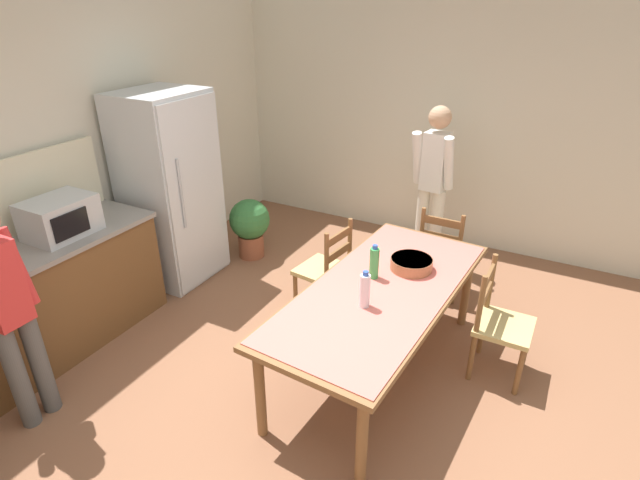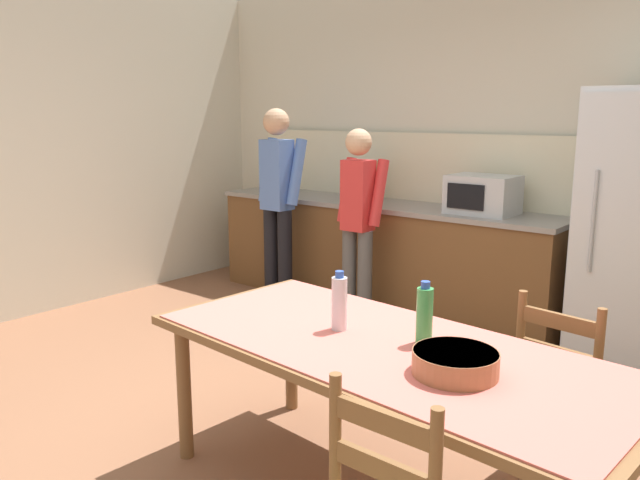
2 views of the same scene
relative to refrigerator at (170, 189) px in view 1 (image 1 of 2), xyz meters
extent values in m
plane|color=brown|center=(-1.08, -2.19, -0.94)|extent=(8.32, 8.32, 0.00)
cube|color=beige|center=(-1.08, 0.47, 0.51)|extent=(6.52, 0.12, 2.90)
cube|color=beige|center=(2.18, -2.19, 0.51)|extent=(0.12, 5.20, 2.90)
cube|color=silver|center=(0.00, 0.01, 0.00)|extent=(0.77, 0.68, 1.87)
cube|color=silver|center=(0.00, -0.34, 0.00)|extent=(0.74, 0.02, 1.80)
cylinder|color=#A5AAB2|center=(-0.23, -0.36, 0.09)|extent=(0.02, 0.02, 0.66)
cube|color=#B2B7BC|center=(-1.17, 0.02, 0.15)|extent=(0.50, 0.38, 0.30)
cube|color=black|center=(-1.22, -0.17, 0.15)|extent=(0.30, 0.01, 0.19)
cylinder|color=brown|center=(-1.44, -2.70, -0.58)|extent=(0.07, 0.07, 0.71)
cylinder|color=brown|center=(0.49, -2.83, -0.58)|extent=(0.07, 0.07, 0.71)
cylinder|color=brown|center=(-1.39, -1.96, -0.58)|extent=(0.07, 0.07, 0.71)
cylinder|color=brown|center=(0.54, -2.10, -0.58)|extent=(0.07, 0.07, 0.71)
cube|color=brown|center=(-0.45, -2.40, -0.21)|extent=(2.19, 1.08, 0.04)
cube|color=#D1665B|center=(-0.45, -2.40, -0.19)|extent=(2.11, 1.04, 0.01)
cylinder|color=silver|center=(-0.71, -2.38, -0.06)|extent=(0.07, 0.07, 0.24)
cylinder|color=#2D51B2|center=(-0.71, -2.38, 0.07)|extent=(0.04, 0.04, 0.03)
cylinder|color=green|center=(-0.33, -2.29, -0.06)|extent=(0.07, 0.07, 0.24)
cylinder|color=#2D51B2|center=(-0.33, -2.29, 0.07)|extent=(0.04, 0.04, 0.03)
cylinder|color=#9E6642|center=(-0.08, -2.49, -0.14)|extent=(0.32, 0.32, 0.09)
cylinder|color=#9E6642|center=(-0.08, -2.49, -0.10)|extent=(0.31, 0.31, 0.02)
cylinder|color=brown|center=(0.29, -1.49, -0.73)|extent=(0.04, 0.04, 0.41)
cylinder|color=brown|center=(-0.07, -1.44, -0.73)|extent=(0.04, 0.04, 0.41)
cylinder|color=brown|center=(0.24, -1.82, -0.73)|extent=(0.04, 0.04, 0.41)
cylinder|color=brown|center=(-0.11, -1.78, -0.73)|extent=(0.04, 0.04, 0.41)
cube|color=tan|center=(0.09, -1.63, -0.51)|extent=(0.47, 0.45, 0.04)
cylinder|color=brown|center=(0.24, -1.82, -0.26)|extent=(0.04, 0.04, 0.46)
cylinder|color=brown|center=(-0.11, -1.78, -0.26)|extent=(0.04, 0.04, 0.46)
cube|color=brown|center=(0.06, -1.80, -0.13)|extent=(0.36, 0.07, 0.07)
cube|color=brown|center=(0.06, -1.80, -0.28)|extent=(0.36, 0.07, 0.07)
cylinder|color=brown|center=(1.11, -2.68, -0.73)|extent=(0.04, 0.04, 0.41)
cylinder|color=brown|center=(1.12, -2.32, -0.73)|extent=(0.04, 0.04, 0.41)
cylinder|color=brown|center=(0.77, -2.67, -0.73)|extent=(0.04, 0.04, 0.41)
cylinder|color=brown|center=(0.78, -2.31, -0.73)|extent=(0.04, 0.04, 0.41)
cube|color=tan|center=(0.95, -2.49, -0.51)|extent=(0.41, 0.43, 0.04)
cylinder|color=brown|center=(0.77, -2.67, -0.26)|extent=(0.04, 0.04, 0.46)
cylinder|color=brown|center=(0.78, -2.31, -0.26)|extent=(0.04, 0.04, 0.46)
cube|color=brown|center=(0.78, -2.49, -0.13)|extent=(0.03, 0.36, 0.07)
cube|color=brown|center=(0.78, -2.49, -0.28)|extent=(0.03, 0.36, 0.07)
cylinder|color=brown|center=(-0.21, -3.39, -0.73)|extent=(0.04, 0.04, 0.41)
cylinder|color=brown|center=(0.15, -3.40, -0.73)|extent=(0.04, 0.04, 0.41)
cylinder|color=brown|center=(-0.20, -3.05, -0.73)|extent=(0.04, 0.04, 0.41)
cylinder|color=brown|center=(0.16, -3.06, -0.73)|extent=(0.04, 0.04, 0.41)
cube|color=tan|center=(-0.03, -3.23, -0.51)|extent=(0.42, 0.40, 0.04)
cylinder|color=brown|center=(-0.20, -3.05, -0.26)|extent=(0.04, 0.04, 0.46)
cylinder|color=brown|center=(0.16, -3.06, -0.26)|extent=(0.04, 0.04, 0.46)
cube|color=brown|center=(-0.02, -3.06, -0.13)|extent=(0.36, 0.03, 0.07)
cube|color=brown|center=(-0.02, -3.06, -0.28)|extent=(0.36, 0.03, 0.07)
cylinder|color=#4C4C4C|center=(-2.06, -0.51, -0.54)|extent=(0.12, 0.12, 0.79)
cylinder|color=#4C4C4C|center=(-1.90, -0.51, -0.54)|extent=(0.12, 0.12, 0.79)
cube|color=red|center=(-1.98, -0.51, 0.13)|extent=(0.22, 0.18, 0.56)
cylinder|color=red|center=(-1.82, -0.45, 0.16)|extent=(0.09, 0.21, 0.53)
cylinder|color=silver|center=(1.46, -2.27, -0.52)|extent=(0.13, 0.13, 0.84)
cylinder|color=silver|center=(1.48, -2.10, -0.52)|extent=(0.13, 0.13, 0.84)
cube|color=white|center=(1.47, -2.19, 0.20)|extent=(0.22, 0.26, 0.59)
sphere|color=tan|center=(1.47, -2.19, 0.64)|extent=(0.22, 0.22, 0.22)
cylinder|color=white|center=(1.38, -2.34, 0.22)|extent=(0.24, 0.12, 0.57)
cylinder|color=white|center=(1.42, -2.02, 0.22)|extent=(0.24, 0.12, 0.57)
cylinder|color=brown|center=(0.67, -0.43, -0.81)|extent=(0.28, 0.28, 0.26)
sphere|color=#337038|center=(0.67, -0.43, -0.49)|extent=(0.44, 0.44, 0.44)
camera|label=1|loc=(-3.35, -3.44, 1.72)|focal=28.00mm
camera|label=2|loc=(0.92, -4.49, 0.77)|focal=35.00mm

